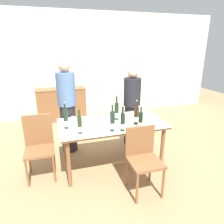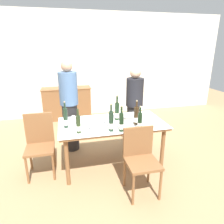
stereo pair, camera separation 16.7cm
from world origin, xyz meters
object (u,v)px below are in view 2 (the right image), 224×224
wine_bottle_3 (136,116)px  sideboard_cabinet (67,103)px  ice_bucket (127,121)px  person_guest_left (134,107)px  dining_table (112,127)px  wine_glass_3 (73,118)px  person_host (70,107)px  wine_glass_0 (106,118)px  chair_near_front (140,156)px  wine_bottle_0 (121,122)px  wine_glass_2 (141,108)px  wine_bottle_1 (117,112)px  wine_glass_4 (119,112)px  chair_left_end (40,141)px  wine_bottle_4 (66,118)px  wine_bottle_5 (140,122)px  wine_bottle_2 (111,122)px  wine_glass_1 (90,123)px  wine_bottle_6 (78,125)px

wine_bottle_3 → sideboard_cabinet: bearing=110.6°
sideboard_cabinet → ice_bucket: ice_bucket is taller
person_guest_left → dining_table: bearing=-132.2°
wine_glass_3 → person_host: size_ratio=0.09×
wine_glass_0 → chair_near_front: bearing=-62.1°
person_host → wine_glass_3: bearing=-87.2°
wine_bottle_0 → person_host: (-0.68, 1.08, -0.05)m
wine_glass_2 → dining_table: bearing=-151.7°
wine_bottle_1 → person_host: bearing=140.0°
ice_bucket → wine_bottle_3: size_ratio=0.47×
wine_bottle_0 → wine_glass_4: 0.54m
chair_left_end → person_guest_left: person_guest_left is taller
wine_bottle_4 → wine_bottle_5: bearing=-17.3°
wine_bottle_5 → wine_bottle_2: bearing=174.4°
chair_near_front → dining_table: bearing=109.1°
wine_bottle_5 → person_host: size_ratio=0.21×
dining_table → wine_bottle_1: wine_bottle_1 is taller
wine_glass_4 → chair_near_front: wine_glass_4 is taller
dining_table → wine_bottle_2: size_ratio=4.05×
wine_glass_0 → person_host: (-0.53, 0.77, -0.02)m
wine_bottle_5 → wine_glass_1: wine_bottle_5 is taller
person_host → chair_near_front: bearing=-58.5°
wine_glass_3 → chair_near_front: 1.16m
ice_bucket → wine_bottle_6: (-0.73, -0.05, 0.03)m
wine_bottle_5 → person_guest_left: bearing=74.5°
ice_bucket → wine_bottle_4: wine_bottle_4 is taller
wine_bottle_2 → wine_glass_0: size_ratio=2.72×
wine_bottle_1 → wine_bottle_4: (-0.82, -0.13, 0.00)m
wine_bottle_2 → wine_glass_2: (0.71, 0.64, -0.05)m
dining_table → chair_near_front: chair_near_front is taller
wine_bottle_2 → wine_glass_2: bearing=42.1°
wine_glass_3 → wine_bottle_3: bearing=-12.9°
wine_bottle_1 → wine_bottle_2: (-0.20, -0.42, -0.00)m
wine_bottle_6 → wine_glass_3: wine_bottle_6 is taller
wine_glass_1 → wine_glass_3: size_ratio=1.02×
dining_table → chair_near_front: bearing=-70.9°
wine_bottle_4 → wine_glass_2: (1.33, 0.36, -0.05)m
person_host → wine_glass_2: bearing=-17.6°
wine_bottle_1 → wine_glass_4: (0.05, 0.07, -0.04)m
sideboard_cabinet → wine_bottle_2: bearing=-78.6°
wine_glass_2 → wine_glass_0: bearing=-152.8°
wine_bottle_6 → chair_near_front: 0.95m
wine_bottle_0 → wine_bottle_1: size_ratio=0.91×
wine_bottle_3 → dining_table: bearing=157.5°
sideboard_cabinet → wine_bottle_2: wine_bottle_2 is taller
wine_glass_2 → ice_bucket: bearing=-128.7°
wine_glass_0 → person_guest_left: person_guest_left is taller
wine_bottle_3 → wine_glass_2: wine_bottle_3 is taller
wine_glass_2 → person_host: person_host is taller
sideboard_cabinet → dining_table: bearing=-75.4°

